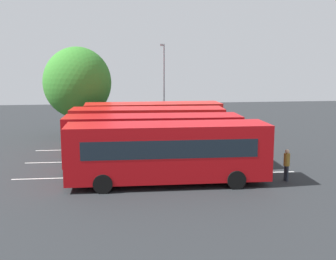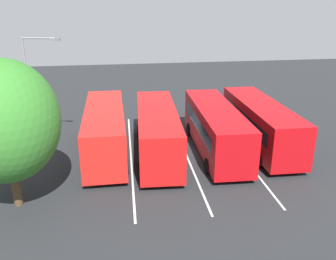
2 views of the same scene
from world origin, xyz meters
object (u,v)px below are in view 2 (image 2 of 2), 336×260
object	(u,v)px
bus_center_left	(215,127)
pedestrian	(234,108)
bus_far_left	(260,123)
street_lamp	(32,87)
bus_center_right	(157,130)
depot_tree	(5,121)
bus_far_right	(105,129)

from	to	relation	value
bus_center_left	pedestrian	xyz separation A→B (m)	(6.65, -3.65, -0.72)
bus_far_left	street_lamp	distance (m)	15.73
bus_center_right	depot_tree	distance (m)	9.78
depot_tree	bus_far_left	bearing A→B (deg)	-69.72
bus_far_left	street_lamp	bearing A→B (deg)	85.28
bus_center_right	street_lamp	distance (m)	8.73
bus_far_right	depot_tree	size ratio (longest dim) A/B	1.37
bus_far_right	street_lamp	distance (m)	5.51
bus_center_left	depot_tree	world-z (taller)	depot_tree
bus_far_right	bus_center_right	bearing A→B (deg)	-101.87
bus_far_left	bus_far_right	distance (m)	10.80
bus_center_right	bus_far_right	bearing A→B (deg)	81.80
pedestrian	bus_far_left	bearing A→B (deg)	-20.84
street_lamp	bus_far_left	bearing A→B (deg)	5.42
bus_center_left	pedestrian	world-z (taller)	bus_center_left
bus_far_left	depot_tree	xyz separation A→B (m)	(-5.61, 15.17, 2.76)
depot_tree	bus_far_right	bearing A→B (deg)	-36.46
bus_center_right	pedestrian	bearing A→B (deg)	-45.36
bus_center_right	street_lamp	size ratio (longest dim) A/B	1.34
bus_center_right	bus_far_right	world-z (taller)	same
bus_far_left	bus_center_right	distance (m)	7.37
pedestrian	street_lamp	world-z (taller)	street_lamp
bus_center_left	street_lamp	size ratio (longest dim) A/B	1.34
bus_far_left	bus_center_right	world-z (taller)	same
street_lamp	bus_center_right	bearing A→B (deg)	-2.74
bus_center_left	street_lamp	distance (m)	12.48
bus_center_left	bus_center_right	size ratio (longest dim) A/B	1.00
bus_center_left	bus_far_right	size ratio (longest dim) A/B	1.01
bus_far_right	street_lamp	bearing A→B (deg)	74.03
bus_center_left	bus_center_right	bearing A→B (deg)	91.84
street_lamp	bus_far_right	bearing A→B (deg)	-4.47
bus_center_right	bus_far_left	bearing A→B (deg)	-83.22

